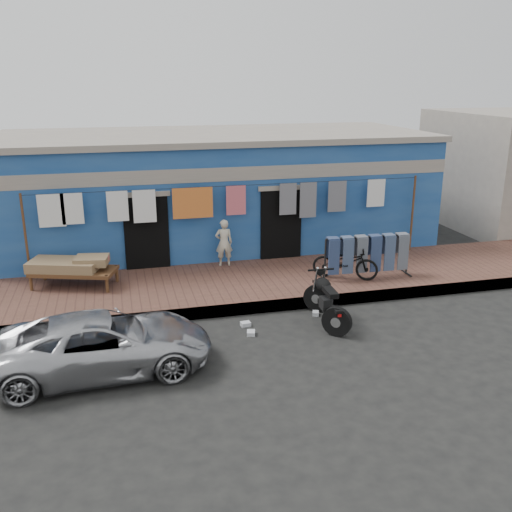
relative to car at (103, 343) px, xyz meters
The scene contains 14 objects.
ground 3.33m from the car, ahead, with size 80.00×80.00×0.00m, color black.
sidewalk 4.65m from the car, 45.02° to the left, with size 28.00×3.00×0.25m, color brown.
curb 3.78m from the car, 29.17° to the left, with size 28.00×0.10×0.25m, color gray.
building 8.05m from the car, 65.73° to the left, with size 12.20×5.20×3.36m.
clothesline 5.48m from the car, 58.20° to the left, with size 10.06×0.06×2.10m.
car is the anchor object (origin of this frame).
seated_person 5.39m from the car, 56.31° to the left, with size 0.44×0.29×1.21m, color beige.
bicycle 6.27m from the car, 26.46° to the left, with size 0.55×1.55×1.00m, color black.
motorcycle 4.56m from the car, 12.42° to the left, with size 0.63×1.62×1.04m, color black, non-canonical shape.
charpoy 3.90m from the car, 99.83° to the left, with size 2.19×1.52×0.67m, color brown, non-canonical shape.
jeans_rack 6.77m from the car, 24.34° to the left, with size 2.24×0.52×1.07m, color black, non-canonical shape.
litter_a 3.09m from the car, 23.69° to the left, with size 0.19×0.15×0.09m, color silver.
litter_b 4.62m from the car, 17.68° to the left, with size 0.17×0.13×0.09m, color silver.
litter_c 2.95m from the car, 15.80° to the left, with size 0.20×0.16×0.08m, color silver.
Camera 1 is at (-2.89, -9.52, 4.89)m, focal length 40.00 mm.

